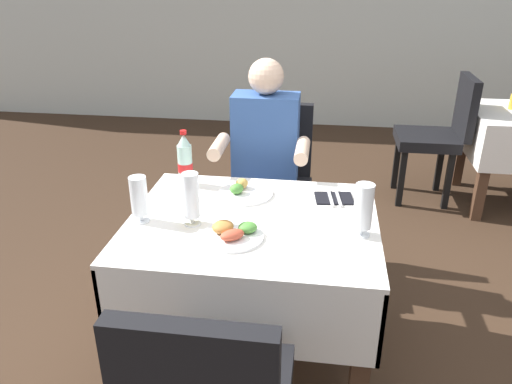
{
  "coord_description": "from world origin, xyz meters",
  "views": [
    {
      "loc": [
        0.19,
        -1.73,
        1.7
      ],
      "look_at": [
        -0.08,
        0.21,
        0.81
      ],
      "focal_mm": 34.99,
      "sensor_mm": 36.0,
      "label": 1
    }
  ],
  "objects_px": {
    "cola_bottle_primary": "(185,161)",
    "beer_glass_left": "(191,198)",
    "chair_far_diner_seat": "(273,180)",
    "seated_diner_far": "(264,161)",
    "background_chair_left": "(440,131)",
    "plate_near_camera": "(233,233)",
    "plate_far_diner": "(244,191)",
    "beer_glass_right": "(363,210)",
    "beer_glass_middle": "(139,199)",
    "napkin_cutlery_set": "(334,198)",
    "main_dining_table": "(253,254)"
  },
  "relations": [
    {
      "from": "chair_far_diner_seat",
      "to": "seated_diner_far",
      "type": "xyz_separation_m",
      "value": [
        -0.04,
        -0.11,
        0.16
      ]
    },
    {
      "from": "plate_far_diner",
      "to": "background_chair_left",
      "type": "distance_m",
      "value": 2.08
    },
    {
      "from": "chair_far_diner_seat",
      "to": "beer_glass_left",
      "type": "xyz_separation_m",
      "value": [
        -0.24,
        -0.9,
        0.29
      ]
    },
    {
      "from": "beer_glass_middle",
      "to": "chair_far_diner_seat",
      "type": "bearing_deg",
      "value": 63.29
    },
    {
      "from": "plate_far_diner",
      "to": "napkin_cutlery_set",
      "type": "relative_size",
      "value": 1.3
    },
    {
      "from": "cola_bottle_primary",
      "to": "beer_glass_left",
      "type": "bearing_deg",
      "value": -71.13
    },
    {
      "from": "main_dining_table",
      "to": "beer_glass_right",
      "type": "bearing_deg",
      "value": -9.5
    },
    {
      "from": "seated_diner_far",
      "to": "plate_near_camera",
      "type": "distance_m",
      "value": 0.88
    },
    {
      "from": "seated_diner_far",
      "to": "beer_glass_middle",
      "type": "distance_m",
      "value": 0.91
    },
    {
      "from": "beer_glass_middle",
      "to": "plate_near_camera",
      "type": "bearing_deg",
      "value": -11.2
    },
    {
      "from": "main_dining_table",
      "to": "beer_glass_right",
      "type": "distance_m",
      "value": 0.53
    },
    {
      "from": "main_dining_table",
      "to": "cola_bottle_primary",
      "type": "height_order",
      "value": "cola_bottle_primary"
    },
    {
      "from": "chair_far_diner_seat",
      "to": "background_chair_left",
      "type": "bearing_deg",
      "value": 43.78
    },
    {
      "from": "plate_far_diner",
      "to": "napkin_cutlery_set",
      "type": "xyz_separation_m",
      "value": [
        0.42,
        0.01,
        -0.01
      ]
    },
    {
      "from": "plate_far_diner",
      "to": "beer_glass_left",
      "type": "relative_size",
      "value": 1.13
    },
    {
      "from": "seated_diner_far",
      "to": "plate_near_camera",
      "type": "height_order",
      "value": "seated_diner_far"
    },
    {
      "from": "chair_far_diner_seat",
      "to": "beer_glass_left",
      "type": "bearing_deg",
      "value": -104.86
    },
    {
      "from": "napkin_cutlery_set",
      "to": "background_chair_left",
      "type": "height_order",
      "value": "background_chair_left"
    },
    {
      "from": "plate_near_camera",
      "to": "beer_glass_left",
      "type": "distance_m",
      "value": 0.22
    },
    {
      "from": "main_dining_table",
      "to": "plate_far_diner",
      "type": "xyz_separation_m",
      "value": [
        -0.08,
        0.24,
        0.19
      ]
    },
    {
      "from": "beer_glass_left",
      "to": "main_dining_table",
      "type": "bearing_deg",
      "value": 17.77
    },
    {
      "from": "napkin_cutlery_set",
      "to": "beer_glass_left",
      "type": "bearing_deg",
      "value": -150.81
    },
    {
      "from": "cola_bottle_primary",
      "to": "napkin_cutlery_set",
      "type": "relative_size",
      "value": 1.4
    },
    {
      "from": "plate_far_diner",
      "to": "beer_glass_right",
      "type": "height_order",
      "value": "beer_glass_right"
    },
    {
      "from": "beer_glass_right",
      "to": "background_chair_left",
      "type": "distance_m",
      "value": 2.13
    },
    {
      "from": "beer_glass_right",
      "to": "cola_bottle_primary",
      "type": "distance_m",
      "value": 0.91
    },
    {
      "from": "seated_diner_far",
      "to": "background_chair_left",
      "type": "distance_m",
      "value": 1.69
    },
    {
      "from": "main_dining_table",
      "to": "napkin_cutlery_set",
      "type": "height_order",
      "value": "napkin_cutlery_set"
    },
    {
      "from": "seated_diner_far",
      "to": "plate_near_camera",
      "type": "relative_size",
      "value": 5.15
    },
    {
      "from": "cola_bottle_primary",
      "to": "seated_diner_far",
      "type": "bearing_deg",
      "value": 50.43
    },
    {
      "from": "beer_glass_right",
      "to": "cola_bottle_primary",
      "type": "bearing_deg",
      "value": 154.5
    },
    {
      "from": "seated_diner_far",
      "to": "plate_far_diner",
      "type": "relative_size",
      "value": 4.96
    },
    {
      "from": "chair_far_diner_seat",
      "to": "seated_diner_far",
      "type": "relative_size",
      "value": 0.77
    },
    {
      "from": "beer_glass_left",
      "to": "cola_bottle_primary",
      "type": "relative_size",
      "value": 0.83
    },
    {
      "from": "plate_far_diner",
      "to": "beer_glass_left",
      "type": "xyz_separation_m",
      "value": [
        -0.16,
        -0.32,
        0.1
      ]
    },
    {
      "from": "plate_far_diner",
      "to": "background_chair_left",
      "type": "xyz_separation_m",
      "value": [
        1.22,
        1.68,
        -0.19
      ]
    },
    {
      "from": "beer_glass_left",
      "to": "cola_bottle_primary",
      "type": "xyz_separation_m",
      "value": [
        -0.13,
        0.39,
        0.0
      ]
    },
    {
      "from": "seated_diner_far",
      "to": "cola_bottle_primary",
      "type": "relative_size",
      "value": 4.61
    },
    {
      "from": "seated_diner_far",
      "to": "beer_glass_left",
      "type": "xyz_separation_m",
      "value": [
        -0.2,
        -0.79,
        0.13
      ]
    },
    {
      "from": "plate_near_camera",
      "to": "background_chair_left",
      "type": "relative_size",
      "value": 0.25
    },
    {
      "from": "napkin_cutlery_set",
      "to": "plate_near_camera",
      "type": "bearing_deg",
      "value": -133.98
    },
    {
      "from": "seated_diner_far",
      "to": "napkin_cutlery_set",
      "type": "height_order",
      "value": "seated_diner_far"
    },
    {
      "from": "main_dining_table",
      "to": "plate_far_diner",
      "type": "distance_m",
      "value": 0.31
    },
    {
      "from": "plate_near_camera",
      "to": "cola_bottle_primary",
      "type": "bearing_deg",
      "value": 123.62
    },
    {
      "from": "plate_far_diner",
      "to": "background_chair_left",
      "type": "bearing_deg",
      "value": 54.06
    },
    {
      "from": "plate_near_camera",
      "to": "beer_glass_middle",
      "type": "height_order",
      "value": "beer_glass_middle"
    },
    {
      "from": "background_chair_left",
      "to": "napkin_cutlery_set",
      "type": "bearing_deg",
      "value": -115.59
    },
    {
      "from": "chair_far_diner_seat",
      "to": "background_chair_left",
      "type": "distance_m",
      "value": 1.58
    },
    {
      "from": "beer_glass_right",
      "to": "background_chair_left",
      "type": "bearing_deg",
      "value": 70.75
    },
    {
      "from": "beer_glass_middle",
      "to": "beer_glass_right",
      "type": "bearing_deg",
      "value": 0.55
    }
  ]
}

